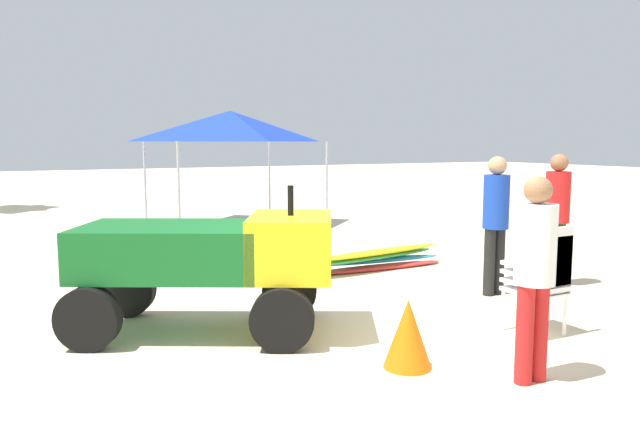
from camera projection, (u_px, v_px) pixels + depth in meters
ground at (374, 355)px, 5.43m from camera, size 80.00×80.00×0.00m
utility_cart at (211, 256)px, 5.99m from camera, size 2.81×2.26×1.50m
stacked_plastic_chairs at (543, 272)px, 5.90m from camera, size 0.48×0.48×1.11m
surfboard_pile at (375, 259)px, 9.05m from camera, size 2.47×0.70×0.32m
lifeguard_near_center at (535, 266)px, 4.72m from camera, size 0.32×0.32×1.66m
lifeguard_near_right at (557, 210)px, 7.93m from camera, size 0.32×0.32×1.77m
lifeguard_far_right at (496, 216)px, 7.46m from camera, size 0.32×0.32×1.75m
popup_canopy at (230, 126)px, 13.29m from camera, size 3.23×3.23×2.62m
traffic_cone_near at (408, 334)px, 5.10m from camera, size 0.42×0.42×0.60m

